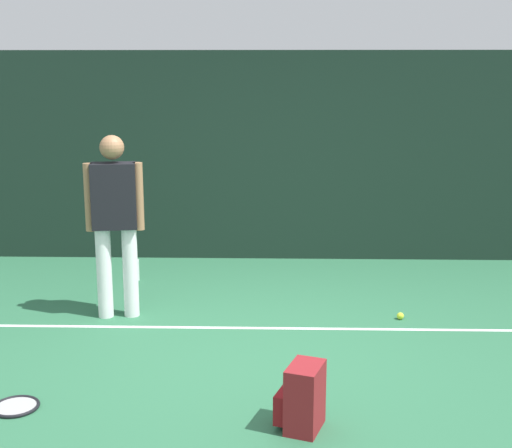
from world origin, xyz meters
TOP-DOWN VIEW (x-y plane):
  - ground_plane at (0.00, 0.00)m, footprint 12.00×12.00m
  - back_fence at (0.00, 3.00)m, footprint 10.00×0.10m
  - court_line at (0.00, 0.58)m, footprint 9.00×0.05m
  - tennis_player at (-1.30, 0.87)m, footprint 0.53×0.27m
  - tennis_racket at (-1.63, -1.01)m, footprint 0.51×0.60m
  - backpack at (0.34, -1.21)m, footprint 0.35×0.35m
  - tennis_ball_near_player at (1.33, 0.85)m, footprint 0.07×0.07m
  - water_bottle at (-1.36, 2.01)m, footprint 0.07×0.07m

SIDE VIEW (x-z plane):
  - ground_plane at x=0.00m, z-range 0.00..0.00m
  - court_line at x=0.00m, z-range 0.00..0.00m
  - tennis_racket at x=-1.63m, z-range 0.00..0.03m
  - tennis_ball_near_player at x=1.33m, z-range 0.00..0.07m
  - water_bottle at x=-1.36m, z-range 0.00..0.23m
  - backpack at x=0.34m, z-range -0.01..0.43m
  - tennis_player at x=-1.30m, z-range 0.12..1.82m
  - back_fence at x=0.00m, z-range 0.00..2.48m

